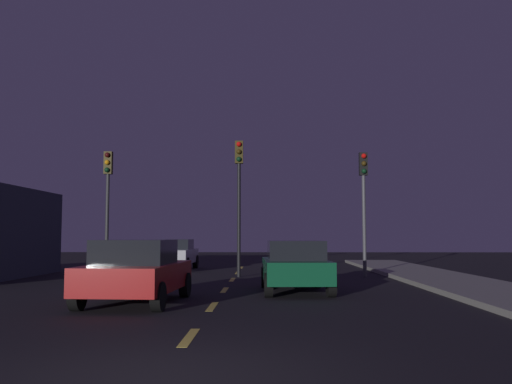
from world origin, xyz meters
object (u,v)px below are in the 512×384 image
at_px(car_stopped_ahead, 295,266).
at_px(car_adjacent_lane, 136,271).
at_px(traffic_signal_center, 239,182).
at_px(car_oncoming_far, 174,254).
at_px(traffic_signal_left, 108,189).
at_px(traffic_signal_right, 364,189).

xyz_separation_m(car_stopped_ahead, car_adjacent_lane, (-3.96, -2.72, 0.02)).
bearing_deg(traffic_signal_center, car_stopped_ahead, -71.50).
relative_size(car_stopped_ahead, car_oncoming_far, 0.95).
xyz_separation_m(traffic_signal_left, traffic_signal_right, (10.16, -0.00, -0.04)).
bearing_deg(traffic_signal_left, traffic_signal_right, -0.00).
bearing_deg(car_oncoming_far, traffic_signal_right, -28.68).
height_order(traffic_signal_right, car_stopped_ahead, traffic_signal_right).
distance_m(traffic_signal_center, car_oncoming_far, 6.32).
relative_size(car_stopped_ahead, car_adjacent_lane, 0.96).
bearing_deg(car_oncoming_far, car_adjacent_lane, -84.53).
height_order(traffic_signal_left, traffic_signal_right, traffic_signal_left).
bearing_deg(traffic_signal_right, traffic_signal_center, 179.99).
relative_size(traffic_signal_center, car_oncoming_far, 1.32).
relative_size(traffic_signal_right, car_oncoming_far, 1.20).
xyz_separation_m(traffic_signal_left, car_oncoming_far, (1.94, 4.49, -2.73)).
bearing_deg(car_stopped_ahead, traffic_signal_right, 62.04).
bearing_deg(traffic_signal_left, car_stopped_ahead, -38.59).
bearing_deg(car_adjacent_lane, traffic_signal_left, 110.69).
bearing_deg(traffic_signal_center, car_adjacent_lane, -103.70).
xyz_separation_m(car_adjacent_lane, car_oncoming_far, (-1.24, 12.91, -0.02)).
bearing_deg(car_adjacent_lane, car_stopped_ahead, 34.51).
height_order(traffic_signal_right, car_oncoming_far, traffic_signal_right).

